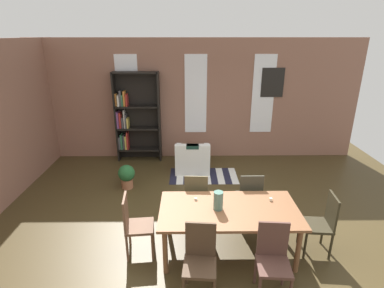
% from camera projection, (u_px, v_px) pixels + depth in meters
% --- Properties ---
extents(ground_plane, '(9.44, 9.44, 0.00)m').
position_uv_depth(ground_plane, '(200.00, 240.00, 4.78)').
color(ground_plane, '#42351C').
extents(back_wall_brick, '(8.26, 0.12, 3.02)m').
position_uv_depth(back_wall_brick, '(196.00, 100.00, 7.64)').
color(back_wall_brick, '#926351').
rests_on(back_wall_brick, ground).
extents(window_pane_0, '(0.55, 0.02, 1.96)m').
position_uv_depth(window_pane_0, '(128.00, 95.00, 7.50)').
color(window_pane_0, white).
extents(window_pane_1, '(0.55, 0.02, 1.96)m').
position_uv_depth(window_pane_1, '(196.00, 95.00, 7.52)').
color(window_pane_1, white).
extents(window_pane_2, '(0.55, 0.02, 1.96)m').
position_uv_depth(window_pane_2, '(263.00, 95.00, 7.54)').
color(window_pane_2, white).
extents(dining_table, '(1.99, 1.03, 0.74)m').
position_uv_depth(dining_table, '(229.00, 213.00, 4.32)').
color(dining_table, brown).
rests_on(dining_table, ground).
extents(vase_on_table, '(0.14, 0.14, 0.27)m').
position_uv_depth(vase_on_table, '(218.00, 201.00, 4.24)').
color(vase_on_table, '#4C7266').
rests_on(vase_on_table, dining_table).
extents(tealight_candle_0, '(0.04, 0.04, 0.03)m').
position_uv_depth(tealight_candle_0, '(196.00, 199.00, 4.52)').
color(tealight_candle_0, silver).
rests_on(tealight_candle_0, dining_table).
extents(tealight_candle_1, '(0.04, 0.04, 0.04)m').
position_uv_depth(tealight_candle_1, '(271.00, 199.00, 4.50)').
color(tealight_candle_1, silver).
rests_on(tealight_candle_1, dining_table).
extents(dining_chair_head_right, '(0.43, 0.43, 0.95)m').
position_uv_depth(dining_chair_head_right, '(322.00, 222.00, 4.38)').
color(dining_chair_head_right, '#312B1A').
rests_on(dining_chair_head_right, ground).
extents(dining_chair_near_right, '(0.43, 0.43, 0.95)m').
position_uv_depth(dining_chair_near_right, '(273.00, 258.00, 3.68)').
color(dining_chair_near_right, '#51322A').
rests_on(dining_chair_near_right, ground).
extents(dining_chair_near_left, '(0.43, 0.43, 0.95)m').
position_uv_depth(dining_chair_near_left, '(200.00, 258.00, 3.67)').
color(dining_chair_near_left, '#463121').
rests_on(dining_chair_near_left, ground).
extents(dining_chair_far_right, '(0.40, 0.40, 0.95)m').
position_uv_depth(dining_chair_far_right, '(249.00, 196.00, 5.07)').
color(dining_chair_far_right, '#323125').
rests_on(dining_chair_far_right, ground).
extents(dining_chair_head_left, '(0.43, 0.43, 0.95)m').
position_uv_depth(dining_chair_head_left, '(134.00, 223.00, 4.35)').
color(dining_chair_head_left, brown).
rests_on(dining_chair_head_left, ground).
extents(dining_chair_far_left, '(0.42, 0.42, 0.95)m').
position_uv_depth(dining_chair_far_left, '(196.00, 197.00, 5.06)').
color(dining_chair_far_left, '#48422B').
rests_on(dining_chair_far_left, ground).
extents(bookshelf_tall, '(1.12, 0.30, 2.25)m').
position_uv_depth(bookshelf_tall, '(134.00, 118.00, 7.53)').
color(bookshelf_tall, black).
rests_on(bookshelf_tall, ground).
extents(armchair_white, '(0.81, 0.81, 0.75)m').
position_uv_depth(armchair_white, '(193.00, 159.00, 7.16)').
color(armchair_white, white).
rests_on(armchair_white, ground).
extents(potted_plant_by_shelf, '(0.35, 0.35, 0.51)m').
position_uv_depth(potted_plant_by_shelf, '(127.00, 175.00, 6.33)').
color(potted_plant_by_shelf, '#9E6042').
rests_on(potted_plant_by_shelf, ground).
extents(striped_rug, '(1.55, 0.84, 0.01)m').
position_uv_depth(striped_rug, '(203.00, 176.00, 6.95)').
color(striped_rug, '#1E1E33').
rests_on(striped_rug, ground).
extents(framed_picture, '(0.56, 0.03, 0.72)m').
position_uv_depth(framed_picture, '(273.00, 83.00, 7.43)').
color(framed_picture, black).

